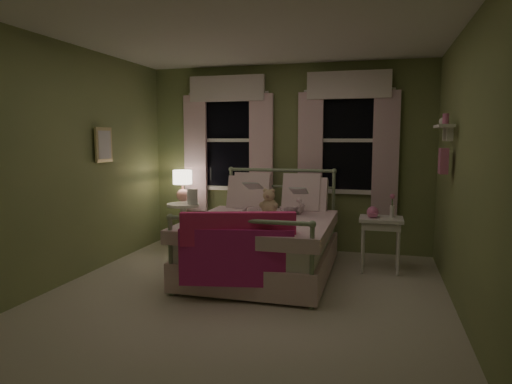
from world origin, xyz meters
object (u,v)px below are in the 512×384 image
(teddy_bear, at_px, (269,203))
(table_lamp, at_px, (183,182))
(child_right, at_px, (294,190))
(nightstand_right, at_px, (381,226))
(nightstand_left, at_px, (183,219))
(child_left, at_px, (251,192))
(bed, at_px, (264,241))

(teddy_bear, distance_m, table_lamp, 1.55)
(child_right, xyz_separation_m, nightstand_right, (1.04, -0.00, -0.39))
(nightstand_left, bearing_deg, child_left, -21.71)
(nightstand_right, bearing_deg, teddy_bear, -173.35)
(child_right, height_order, table_lamp, child_right)
(bed, height_order, table_lamp, bed)
(bed, height_order, child_right, child_right)
(nightstand_left, bearing_deg, teddy_bear, -23.33)
(nightstand_left, relative_size, table_lamp, 1.45)
(bed, bearing_deg, table_lamp, 148.32)
(child_left, relative_size, table_lamp, 1.51)
(table_lamp, relative_size, nightstand_right, 0.70)
(child_right, bearing_deg, table_lamp, -11.26)
(bed, distance_m, teddy_bear, 0.49)
(bed, xyz_separation_m, nightstand_right, (1.32, 0.42, 0.17))
(child_right, xyz_separation_m, teddy_bear, (-0.28, -0.16, -0.15))
(child_left, height_order, teddy_bear, child_left)
(nightstand_left, height_order, table_lamp, table_lamp)
(bed, xyz_separation_m, nightstand_left, (-1.42, 0.87, 0.03))
(child_right, relative_size, nightstand_right, 1.17)
(child_right, bearing_deg, teddy_bear, 33.17)
(teddy_bear, bearing_deg, bed, -90.00)
(bed, distance_m, table_lamp, 1.76)
(bed, distance_m, nightstand_left, 1.66)
(child_left, xyz_separation_m, nightstand_right, (1.60, -0.00, -0.36))
(nightstand_left, bearing_deg, table_lamp, 0.00)
(bed, relative_size, table_lamp, 4.54)
(teddy_bear, distance_m, nightstand_left, 1.59)
(table_lamp, bearing_deg, child_right, -14.93)
(child_left, xyz_separation_m, child_right, (0.56, 0.00, 0.03))
(teddy_bear, xyz_separation_m, table_lamp, (-1.42, 0.61, 0.16))
(nightstand_left, relative_size, nightstand_right, 1.02)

